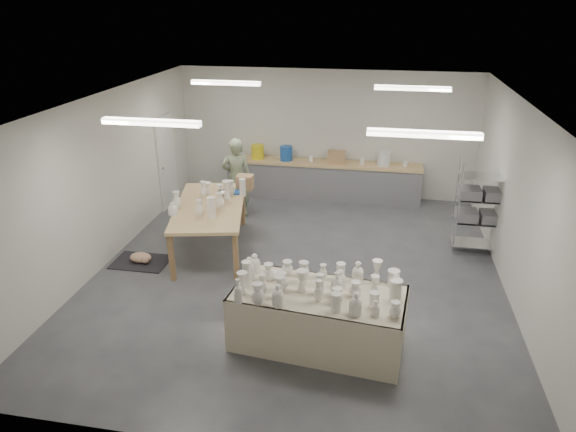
% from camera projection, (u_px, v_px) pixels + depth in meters
% --- Properties ---
extents(room, '(8.00, 8.02, 3.00)m').
position_uv_depth(room, '(294.00, 158.00, 8.45)').
color(room, '#424449').
rests_on(room, ground).
extents(back_counter, '(4.60, 0.60, 1.24)m').
position_uv_depth(back_counter, '(323.00, 179.00, 12.30)').
color(back_counter, tan).
rests_on(back_counter, ground).
extents(wire_shelf, '(0.88, 0.48, 1.80)m').
position_uv_depth(wire_shelf, '(480.00, 206.00, 9.54)').
color(wire_shelf, silver).
rests_on(wire_shelf, ground).
extents(drying_table, '(2.44, 1.35, 1.20)m').
position_uv_depth(drying_table, '(318.00, 315.00, 7.07)').
color(drying_table, olive).
rests_on(drying_table, ground).
extents(work_table, '(1.72, 2.66, 1.30)m').
position_uv_depth(work_table, '(213.00, 203.00, 9.66)').
color(work_table, tan).
rests_on(work_table, ground).
extents(rug, '(1.00, 0.70, 0.02)m').
position_uv_depth(rug, '(141.00, 262.00, 9.44)').
color(rug, black).
rests_on(rug, ground).
extents(cat, '(0.44, 0.34, 0.17)m').
position_uv_depth(cat, '(141.00, 258.00, 9.39)').
color(cat, white).
rests_on(cat, rug).
extents(potter, '(0.73, 0.58, 1.76)m').
position_uv_depth(potter, '(236.00, 178.00, 11.16)').
color(potter, gray).
rests_on(potter, ground).
extents(red_stool, '(0.38, 0.38, 0.29)m').
position_uv_depth(red_stool, '(241.00, 200.00, 11.64)').
color(red_stool, red).
rests_on(red_stool, ground).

